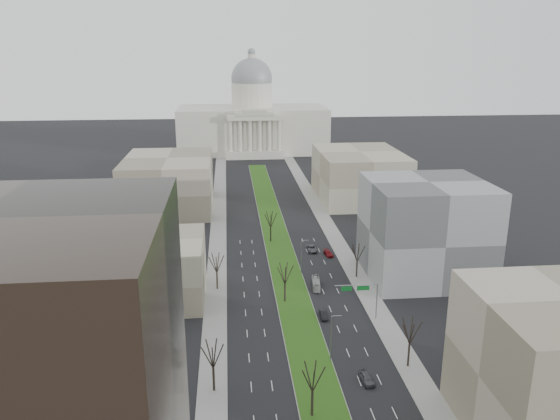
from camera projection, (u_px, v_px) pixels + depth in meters
ground at (277, 241)px, 160.93m from camera, size 600.00×600.00×0.00m
median at (278, 242)px, 159.93m from camera, size 8.00×222.03×0.20m
sidewalk_left at (217, 277)px, 135.43m from camera, size 5.00×330.00×0.15m
sidewalk_right at (355, 272)px, 138.66m from camera, size 5.00×330.00×0.15m
capitol at (252, 121)px, 299.06m from camera, size 80.00×46.00×55.00m
building_glass_tower at (2, 409)px, 54.49m from camera, size 34.00×30.00×40.00m
building_beige_left at (146, 269)px, 122.49m from camera, size 26.00×22.00×14.00m
building_grey_right at (425, 229)px, 133.93m from camera, size 28.00×26.00×24.00m
building_far_left at (169, 183)px, 193.32m from camera, size 30.00×40.00×18.00m
building_far_right at (359, 175)px, 204.55m from camera, size 30.00×40.00×18.00m
tree_left_mid at (213, 354)px, 88.64m from camera, size 5.40×5.40×9.72m
tree_left_far at (216, 262)px, 126.86m from camera, size 5.28×5.28×9.50m
tree_right_mid at (410, 331)px, 95.59m from camera, size 5.52×5.52×9.94m
tree_right_far at (357, 253)px, 133.94m from camera, size 5.04×5.04×9.07m
tree_median_a at (313, 377)px, 82.41m from camera, size 5.40×5.40×9.72m
tree_median_b at (285, 273)px, 120.58m from camera, size 5.40×5.40×9.72m
tree_median_c at (271, 219)px, 158.76m from camera, size 5.40×5.40×9.72m
streetlamp_median_b at (331, 338)px, 97.88m from camera, size 1.90×0.20×9.16m
streetlamp_median_c at (302, 257)px, 136.05m from camera, size 1.90×0.20×9.16m
mast_arm_signs at (364, 293)px, 112.75m from camera, size 9.12×0.24×8.09m
car_grey_near at (367, 378)px, 92.87m from camera, size 2.32×4.74×1.56m
car_black at (324, 315)px, 115.10m from camera, size 1.57×4.28×1.40m
car_red at (328, 253)px, 149.70m from camera, size 2.46×4.72×1.31m
car_grey_far at (312, 248)px, 153.05m from camera, size 2.65×5.55×1.53m
box_van at (316, 283)px, 129.64m from camera, size 2.48×7.42×2.03m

